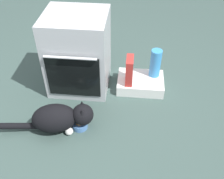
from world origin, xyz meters
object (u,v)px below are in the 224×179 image
(pantry_cabinet, at_px, (140,83))
(cereal_box, at_px, (129,70))
(food_bowl, at_px, (80,124))
(water_bottle, at_px, (155,63))
(cat, at_px, (60,118))
(oven, at_px, (78,53))

(pantry_cabinet, xyz_separation_m, cereal_box, (-0.12, -0.06, 0.20))
(food_bowl, height_order, water_bottle, water_bottle)
(cereal_box, bearing_deg, cat, -133.99)
(food_bowl, bearing_deg, cat, -168.36)
(food_bowl, bearing_deg, cereal_box, 53.67)
(pantry_cabinet, relative_size, cereal_box, 1.69)
(water_bottle, bearing_deg, oven, -174.05)
(oven, height_order, cereal_box, oven)
(food_bowl, bearing_deg, pantry_cabinet, 49.25)
(oven, distance_m, food_bowl, 0.71)
(food_bowl, distance_m, cereal_box, 0.72)
(pantry_cabinet, height_order, cereal_box, cereal_box)
(cat, bearing_deg, pantry_cabinet, 31.57)
(cat, bearing_deg, oven, 73.62)
(oven, relative_size, cat, 0.96)
(water_bottle, bearing_deg, cereal_box, -152.42)
(cat, bearing_deg, water_bottle, 29.55)
(food_bowl, xyz_separation_m, cereal_box, (0.41, 0.55, 0.22))
(cat, distance_m, water_bottle, 1.10)
(oven, relative_size, cereal_box, 2.81)
(oven, xyz_separation_m, water_bottle, (0.77, 0.08, -0.13))
(pantry_cabinet, distance_m, food_bowl, 0.81)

